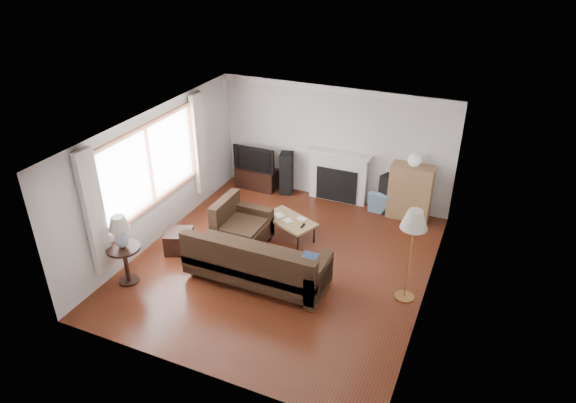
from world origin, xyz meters
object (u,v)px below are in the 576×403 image
at_px(tv_stand, 257,178).
at_px(sectional_sofa, 257,260).
at_px(floor_lamp, 410,256).
at_px(side_table, 126,264).
at_px(coffee_table, 290,228).
at_px(bookshelf, 410,192).

relative_size(tv_stand, sectional_sofa, 0.36).
bearing_deg(floor_lamp, side_table, -161.90).
xyz_separation_m(sectional_sofa, coffee_table, (-0.03, 1.46, -0.22)).
bearing_deg(sectional_sofa, floor_lamp, 12.56).
xyz_separation_m(tv_stand, side_table, (-0.42, -4.01, 0.11)).
distance_m(bookshelf, coffee_table, 2.57).
xyz_separation_m(bookshelf, coffee_table, (-1.92, -1.67, -0.38)).
bearing_deg(bookshelf, floor_lamp, -79.06).
bearing_deg(sectional_sofa, bookshelf, 58.95).
height_order(tv_stand, floor_lamp, floor_lamp).
distance_m(bookshelf, floor_lamp, 2.66).
bearing_deg(floor_lamp, tv_stand, 146.83).
bearing_deg(bookshelf, coffee_table, -138.99).
xyz_separation_m(bookshelf, floor_lamp, (0.50, -2.60, 0.23)).
xyz_separation_m(tv_stand, floor_lamp, (3.95, -2.58, 0.58)).
bearing_deg(sectional_sofa, side_table, -155.66).
height_order(tv_stand, side_table, side_table).
distance_m(sectional_sofa, floor_lamp, 2.48).
bearing_deg(coffee_table, bookshelf, 64.77).
xyz_separation_m(coffee_table, floor_lamp, (2.43, -0.93, 0.61)).
relative_size(sectional_sofa, floor_lamp, 1.59).
bearing_deg(bookshelf, side_table, -133.81).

